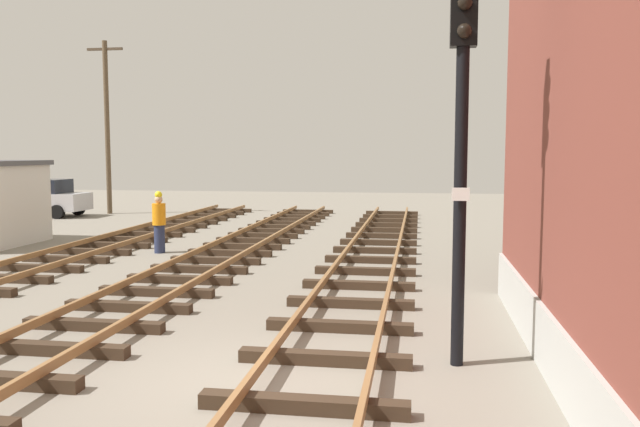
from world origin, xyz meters
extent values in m
plane|color=gray|center=(0.00, 0.00, 0.00)|extent=(80.00, 80.00, 0.00)
cube|color=#38281C|center=(0.85, -0.85, 0.09)|extent=(2.50, 0.24, 0.18)
cube|color=#38281C|center=(0.85, 0.85, 0.09)|extent=(2.50, 0.24, 0.18)
cube|color=#38281C|center=(0.85, 2.56, 0.09)|extent=(2.50, 0.24, 0.18)
cube|color=#38281C|center=(0.85, 4.27, 0.09)|extent=(2.50, 0.24, 0.18)
cube|color=#38281C|center=(0.85, 5.98, 0.09)|extent=(2.50, 0.24, 0.18)
cube|color=#38281C|center=(0.85, 7.69, 0.09)|extent=(2.50, 0.24, 0.18)
cube|color=#38281C|center=(0.85, 9.40, 0.09)|extent=(2.50, 0.24, 0.18)
cube|color=#38281C|center=(0.85, 11.10, 0.09)|extent=(2.50, 0.24, 0.18)
cube|color=#38281C|center=(0.85, 12.81, 0.09)|extent=(2.50, 0.24, 0.18)
cube|color=#38281C|center=(0.85, 14.52, 0.09)|extent=(2.50, 0.24, 0.18)
cube|color=#38281C|center=(0.85, 16.23, 0.09)|extent=(2.50, 0.24, 0.18)
cube|color=#38281C|center=(0.85, 17.94, 0.09)|extent=(2.50, 0.24, 0.18)
cube|color=#38281C|center=(0.85, 19.65, 0.09)|extent=(2.50, 0.24, 0.18)
cube|color=#38281C|center=(0.85, 21.35, 0.09)|extent=(2.50, 0.24, 0.18)
cube|color=#38281C|center=(0.85, 23.06, 0.09)|extent=(2.50, 0.24, 0.18)
cube|color=olive|center=(0.13, 0.00, 0.25)|extent=(0.08, 47.83, 0.14)
cube|color=olive|center=(1.57, 0.00, 0.25)|extent=(0.08, 47.83, 0.14)
cube|color=#38281C|center=(-3.32, 0.66, 0.09)|extent=(2.50, 0.24, 0.18)
cube|color=#38281C|center=(-3.32, 1.99, 0.09)|extent=(2.50, 0.24, 0.18)
cube|color=#38281C|center=(-3.32, 3.32, 0.09)|extent=(2.50, 0.24, 0.18)
cube|color=#38281C|center=(-3.32, 4.65, 0.09)|extent=(2.50, 0.24, 0.18)
cube|color=#38281C|center=(-3.32, 5.98, 0.09)|extent=(2.50, 0.24, 0.18)
cube|color=#38281C|center=(-3.32, 7.31, 0.09)|extent=(2.50, 0.24, 0.18)
cube|color=#38281C|center=(-3.32, 8.64, 0.09)|extent=(2.50, 0.24, 0.18)
cube|color=#38281C|center=(-3.32, 9.97, 0.09)|extent=(2.50, 0.24, 0.18)
cube|color=#38281C|center=(-3.32, 11.29, 0.09)|extent=(2.50, 0.24, 0.18)
cube|color=#38281C|center=(-3.32, 12.62, 0.09)|extent=(2.50, 0.24, 0.18)
cube|color=#38281C|center=(-3.32, 13.95, 0.09)|extent=(2.50, 0.24, 0.18)
cube|color=#38281C|center=(-3.32, 15.28, 0.09)|extent=(2.50, 0.24, 0.18)
cube|color=#38281C|center=(-3.32, 16.61, 0.09)|extent=(2.50, 0.24, 0.18)
cube|color=#38281C|center=(-3.32, 17.94, 0.09)|extent=(2.50, 0.24, 0.18)
cube|color=#38281C|center=(-3.32, 19.27, 0.09)|extent=(2.50, 0.24, 0.18)
cube|color=#38281C|center=(-3.32, 20.59, 0.09)|extent=(2.50, 0.24, 0.18)
cube|color=#38281C|center=(-3.32, 21.92, 0.09)|extent=(2.50, 0.24, 0.18)
cube|color=#38281C|center=(-3.32, 23.25, 0.09)|extent=(2.50, 0.24, 0.18)
cube|color=olive|center=(-2.60, 0.00, 0.25)|extent=(0.08, 47.83, 0.14)
cube|color=#38281C|center=(-7.48, 5.47, 0.09)|extent=(2.50, 0.24, 0.18)
cube|color=#38281C|center=(-7.48, 6.83, 0.09)|extent=(2.50, 0.24, 0.18)
cube|color=#38281C|center=(-7.48, 8.20, 0.09)|extent=(2.50, 0.24, 0.18)
cube|color=#38281C|center=(-7.48, 9.57, 0.09)|extent=(2.50, 0.24, 0.18)
cube|color=#38281C|center=(-7.48, 10.93, 0.09)|extent=(2.50, 0.24, 0.18)
cube|color=#38281C|center=(-7.48, 12.30, 0.09)|extent=(2.50, 0.24, 0.18)
cube|color=#38281C|center=(-7.48, 13.67, 0.09)|extent=(2.50, 0.24, 0.18)
cube|color=#38281C|center=(-7.48, 15.03, 0.09)|extent=(2.50, 0.24, 0.18)
cube|color=#38281C|center=(-7.48, 16.40, 0.09)|extent=(2.50, 0.24, 0.18)
cube|color=#38281C|center=(-7.48, 17.77, 0.09)|extent=(2.50, 0.24, 0.18)
cube|color=#38281C|center=(-7.48, 19.13, 0.09)|extent=(2.50, 0.24, 0.18)
cube|color=#38281C|center=(-7.48, 20.50, 0.09)|extent=(2.50, 0.24, 0.18)
cube|color=#38281C|center=(-7.48, 21.87, 0.09)|extent=(2.50, 0.24, 0.18)
cube|color=#38281C|center=(-7.48, 23.23, 0.09)|extent=(2.50, 0.24, 0.18)
cylinder|color=black|center=(2.72, 1.14, 2.23)|extent=(0.18, 0.18, 4.47)
cube|color=black|center=(2.72, 1.14, 5.02)|extent=(0.36, 0.24, 1.10)
sphere|color=black|center=(2.72, 0.96, 5.02)|extent=(0.20, 0.20, 0.20)
sphere|color=black|center=(2.72, 0.96, 4.65)|extent=(0.20, 0.20, 0.20)
cube|color=white|center=(2.72, 1.00, 2.46)|extent=(0.24, 0.03, 0.18)
cube|color=#B7B7BC|center=(-15.44, 19.74, 0.72)|extent=(4.20, 1.80, 0.80)
cube|color=#1E232D|center=(-15.44, 19.74, 1.44)|extent=(2.31, 1.66, 0.64)
cylinder|color=black|center=(-14.13, 20.64, 0.32)|extent=(0.64, 0.24, 0.64)
cylinder|color=black|center=(-14.13, 18.84, 0.32)|extent=(0.64, 0.24, 0.64)
cylinder|color=black|center=(-16.74, 20.64, 0.32)|extent=(0.64, 0.24, 0.64)
cylinder|color=black|center=(-16.74, 18.84, 0.32)|extent=(0.64, 0.24, 0.64)
cylinder|color=brown|center=(-12.98, 21.57, 4.19)|extent=(0.24, 0.24, 8.39)
cube|color=#4C3D2D|center=(-12.98, 21.57, 7.99)|extent=(1.80, 0.12, 0.12)
cylinder|color=#262D4C|center=(-5.58, 10.20, 0.42)|extent=(0.32, 0.32, 0.85)
cylinder|color=orange|center=(-5.58, 10.20, 1.18)|extent=(0.40, 0.40, 0.65)
sphere|color=tan|center=(-5.58, 10.20, 1.62)|extent=(0.24, 0.24, 0.24)
sphere|color=yellow|center=(-5.58, 10.20, 1.76)|extent=(0.22, 0.22, 0.22)
camera|label=1|loc=(2.15, -7.98, 3.04)|focal=35.97mm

